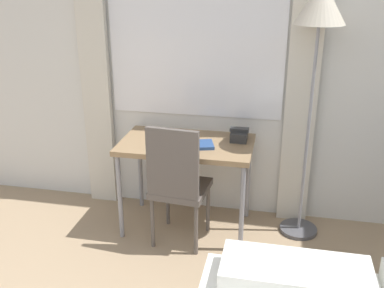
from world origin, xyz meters
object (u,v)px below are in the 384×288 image
at_px(desk, 186,150).
at_px(book, 197,145).
at_px(standing_lamp, 319,24).
at_px(telephone, 239,135).
at_px(desk_chair, 178,181).

bearing_deg(desk, book, -34.27).
bearing_deg(book, standing_lamp, 12.02).
bearing_deg(telephone, standing_lamp, -3.30).
relative_size(desk, desk_chair, 1.05).
height_order(desk, standing_lamp, standing_lamp).
distance_m(desk_chair, standing_lamp, 1.47).
relative_size(telephone, book, 0.64).
relative_size(desk_chair, standing_lamp, 0.51).
xyz_separation_m(desk, telephone, (0.39, 0.13, 0.11)).
xyz_separation_m(desk, standing_lamp, (0.90, 0.10, 0.96)).
height_order(desk_chair, telephone, desk_chair).
bearing_deg(desk, telephone, 18.86).
xyz_separation_m(desk_chair, book, (0.11, 0.20, 0.22)).
distance_m(telephone, book, 0.36).
xyz_separation_m(desk_chair, telephone, (0.40, 0.40, 0.25)).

